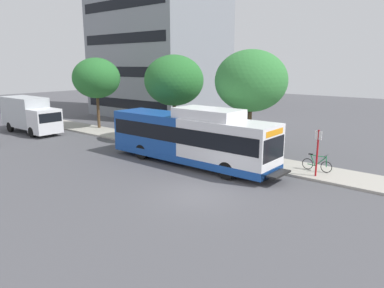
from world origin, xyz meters
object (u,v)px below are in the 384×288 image
(street_tree_far_block, at_px, (96,78))
(box_truck_background, at_px, (30,114))
(bus_stop_sign_pole, at_px, (317,150))
(street_tree_near_stop, at_px, (251,81))
(street_tree_mid_block, at_px, (174,81))
(transit_bus, at_px, (191,138))
(bicycle_parked, at_px, (317,164))

(street_tree_far_block, distance_m, box_truck_background, 6.91)
(bus_stop_sign_pole, relative_size, box_truck_background, 0.37)
(bus_stop_sign_pole, distance_m, street_tree_far_block, 22.55)
(street_tree_near_stop, height_order, street_tree_mid_block, street_tree_near_stop)
(transit_bus, distance_m, box_truck_background, 18.24)
(transit_bus, relative_size, bus_stop_sign_pole, 4.71)
(street_tree_far_block, bearing_deg, bicycle_parked, -92.27)
(street_tree_near_stop, bearing_deg, bus_stop_sign_pole, -108.21)
(transit_bus, xyz_separation_m, bus_stop_sign_pole, (2.15, -7.25, -0.05))
(box_truck_background, bearing_deg, street_tree_far_block, -31.60)
(bus_stop_sign_pole, xyz_separation_m, bicycle_parked, (0.99, 0.32, -1.09))
(transit_bus, height_order, bus_stop_sign_pole, transit_bus)
(box_truck_background, bearing_deg, street_tree_mid_block, -67.37)
(street_tree_near_stop, height_order, box_truck_background, street_tree_near_stop)
(bus_stop_sign_pole, distance_m, box_truck_background, 25.67)
(bicycle_parked, bearing_deg, box_truck_background, 99.83)
(street_tree_mid_block, height_order, street_tree_far_block, street_tree_mid_block)
(bus_stop_sign_pole, xyz_separation_m, street_tree_far_block, (1.86, 22.24, 3.27))
(box_truck_background, bearing_deg, bicycle_parked, -80.17)
(bus_stop_sign_pole, height_order, box_truck_background, box_truck_background)
(street_tree_near_stop, xyz_separation_m, box_truck_background, (-5.11, 20.12, -3.40))
(bicycle_parked, distance_m, box_truck_background, 25.54)
(street_tree_mid_block, distance_m, box_truck_background, 14.46)
(street_tree_near_stop, relative_size, street_tree_mid_block, 1.03)
(street_tree_far_block, relative_size, box_truck_background, 0.96)
(bus_stop_sign_pole, height_order, bicycle_parked, bus_stop_sign_pole)
(street_tree_near_stop, bearing_deg, bicycle_parked, -98.63)
(transit_bus, height_order, street_tree_mid_block, street_tree_mid_block)
(street_tree_far_block, bearing_deg, street_tree_near_stop, -90.37)
(street_tree_near_stop, distance_m, street_tree_mid_block, 7.11)
(transit_bus, distance_m, bicycle_parked, 7.70)
(bicycle_parked, relative_size, street_tree_mid_block, 0.26)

